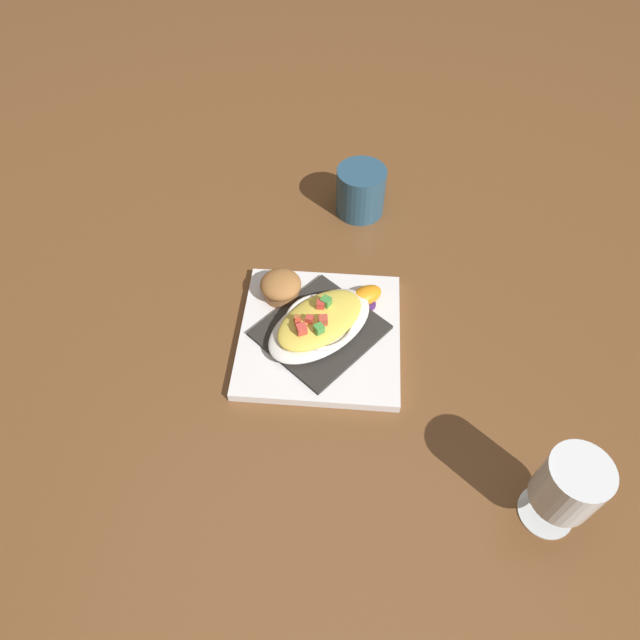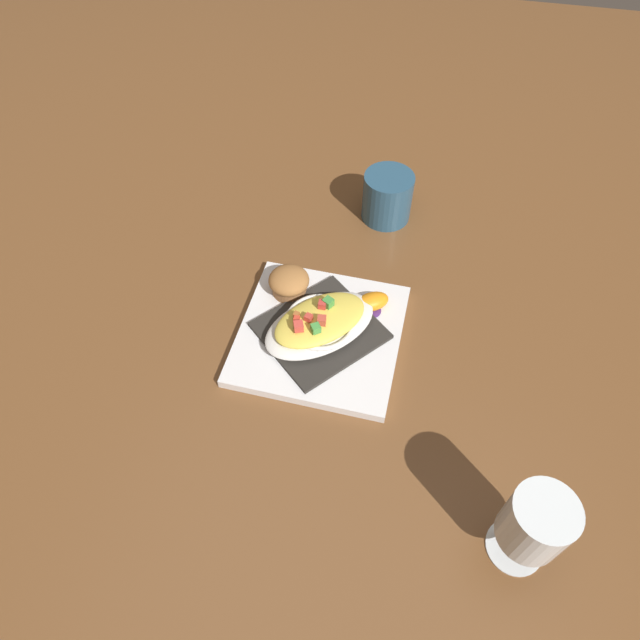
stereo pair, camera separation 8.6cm
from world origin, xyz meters
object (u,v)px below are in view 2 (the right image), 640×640
square_plate (320,335)px  gratin_dish (320,323)px  stemmed_glass (535,525)px  coffee_mug (388,199)px  orange_garnish (371,303)px  muffin (289,282)px

square_plate → gratin_dish: bearing=-129.7°
square_plate → stemmed_glass: stemmed_glass is taller
coffee_mug → stemmed_glass: stemmed_glass is taller
gratin_dish → coffee_mug: coffee_mug is taller
square_plate → coffee_mug: 0.31m
square_plate → orange_garnish: (0.07, 0.07, 0.02)m
gratin_dish → orange_garnish: (0.07, 0.07, -0.01)m
stemmed_glass → muffin: bearing=137.9°
square_plate → muffin: (-0.07, 0.07, 0.03)m
square_plate → gratin_dish: (-0.00, -0.00, 0.03)m
gratin_dish → orange_garnish: bearing=43.3°
muffin → coffee_mug: 0.27m
square_plate → orange_garnish: bearing=43.3°
gratin_dish → muffin: (-0.07, 0.07, -0.00)m
muffin → orange_garnish: muffin is taller
coffee_mug → muffin: bearing=-118.6°
square_plate → muffin: muffin is taller
gratin_dish → muffin: bearing=133.2°
orange_garnish → stemmed_glass: size_ratio=0.49×
square_plate → gratin_dish: 0.03m
gratin_dish → muffin: size_ratio=3.11×
orange_garnish → coffee_mug: (-0.01, 0.24, 0.01)m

